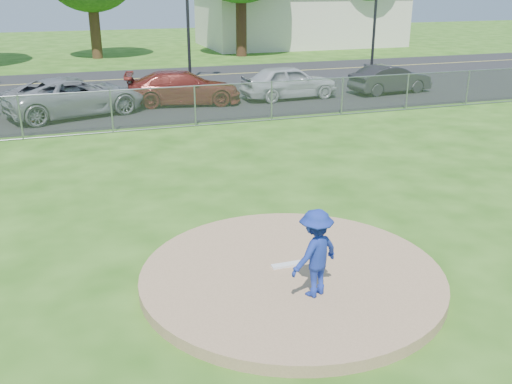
{
  "coord_description": "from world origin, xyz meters",
  "views": [
    {
      "loc": [
        -3.5,
        -8.38,
        5.04
      ],
      "look_at": [
        0.0,
        2.0,
        1.0
      ],
      "focal_mm": 40.0,
      "sensor_mm": 36.0,
      "label": 1
    }
  ],
  "objects_px": {
    "commercial_building": "(299,19)",
    "parked_car_darkred": "(184,88)",
    "parked_car_gray": "(75,96)",
    "traffic_signal_right": "(379,13)",
    "parked_car_charcoal": "(390,79)",
    "parked_car_pearl": "(289,82)",
    "traffic_cone": "(33,111)",
    "pitcher": "(315,253)"
  },
  "relations": [
    {
      "from": "commercial_building",
      "to": "pitcher",
      "type": "height_order",
      "value": "commercial_building"
    },
    {
      "from": "commercial_building",
      "to": "parked_car_gray",
      "type": "relative_size",
      "value": 3.0
    },
    {
      "from": "traffic_cone",
      "to": "parked_car_charcoal",
      "type": "bearing_deg",
      "value": 2.85
    },
    {
      "from": "traffic_cone",
      "to": "parked_car_charcoal",
      "type": "distance_m",
      "value": 16.18
    },
    {
      "from": "commercial_building",
      "to": "traffic_signal_right",
      "type": "relative_size",
      "value": 2.93
    },
    {
      "from": "commercial_building",
      "to": "parked_car_darkred",
      "type": "xyz_separation_m",
      "value": [
        -14.56,
        -21.84,
        -1.43
      ]
    },
    {
      "from": "commercial_building",
      "to": "traffic_signal_right",
      "type": "xyz_separation_m",
      "value": [
        -1.76,
        -16.0,
        1.2
      ]
    },
    {
      "from": "commercial_building",
      "to": "traffic_cone",
      "type": "height_order",
      "value": "commercial_building"
    },
    {
      "from": "parked_car_gray",
      "to": "traffic_signal_right",
      "type": "bearing_deg",
      "value": -87.31
    },
    {
      "from": "pitcher",
      "to": "traffic_cone",
      "type": "xyz_separation_m",
      "value": [
        -4.78,
        15.73,
        -0.55
      ]
    },
    {
      "from": "traffic_cone",
      "to": "parked_car_pearl",
      "type": "height_order",
      "value": "parked_car_pearl"
    },
    {
      "from": "traffic_signal_right",
      "to": "parked_car_gray",
      "type": "bearing_deg",
      "value": -159.08
    },
    {
      "from": "commercial_building",
      "to": "parked_car_charcoal",
      "type": "bearing_deg",
      "value": -101.58
    },
    {
      "from": "parked_car_gray",
      "to": "parked_car_charcoal",
      "type": "relative_size",
      "value": 1.37
    },
    {
      "from": "parked_car_gray",
      "to": "parked_car_pearl",
      "type": "bearing_deg",
      "value": -104.74
    },
    {
      "from": "traffic_cone",
      "to": "parked_car_charcoal",
      "type": "relative_size",
      "value": 0.19
    },
    {
      "from": "traffic_signal_right",
      "to": "parked_car_pearl",
      "type": "distance_m",
      "value": 10.32
    },
    {
      "from": "traffic_signal_right",
      "to": "traffic_cone",
      "type": "bearing_deg",
      "value": -159.4
    },
    {
      "from": "traffic_cone",
      "to": "commercial_building",
      "type": "bearing_deg",
      "value": 48.13
    },
    {
      "from": "pitcher",
      "to": "traffic_cone",
      "type": "relative_size",
      "value": 1.93
    },
    {
      "from": "parked_car_darkred",
      "to": "traffic_cone",
      "type": "bearing_deg",
      "value": 111.49
    },
    {
      "from": "parked_car_darkred",
      "to": "parked_car_pearl",
      "type": "bearing_deg",
      "value": -82.84
    },
    {
      "from": "pitcher",
      "to": "parked_car_charcoal",
      "type": "xyz_separation_m",
      "value": [
        11.38,
        16.53,
        -0.27
      ]
    },
    {
      "from": "pitcher",
      "to": "parked_car_charcoal",
      "type": "distance_m",
      "value": 20.07
    },
    {
      "from": "pitcher",
      "to": "parked_car_pearl",
      "type": "distance_m",
      "value": 17.93
    },
    {
      "from": "parked_car_charcoal",
      "to": "traffic_signal_right",
      "type": "bearing_deg",
      "value": -30.4
    },
    {
      "from": "commercial_building",
      "to": "pitcher",
      "type": "xyz_separation_m",
      "value": [
        -15.95,
        -38.86,
        -1.22
      ]
    },
    {
      "from": "commercial_building",
      "to": "pitcher",
      "type": "distance_m",
      "value": 42.02
    },
    {
      "from": "parked_car_darkred",
      "to": "parked_car_pearl",
      "type": "xyz_separation_m",
      "value": [
        4.86,
        -0.22,
        0.04
      ]
    },
    {
      "from": "traffic_signal_right",
      "to": "traffic_cone",
      "type": "xyz_separation_m",
      "value": [
        -18.97,
        -7.13,
        -2.97
      ]
    },
    {
      "from": "pitcher",
      "to": "parked_car_gray",
      "type": "bearing_deg",
      "value": -102.44
    },
    {
      "from": "commercial_building",
      "to": "parked_car_darkred",
      "type": "height_order",
      "value": "commercial_building"
    },
    {
      "from": "parked_car_gray",
      "to": "parked_car_charcoal",
      "type": "distance_m",
      "value": 14.54
    },
    {
      "from": "pitcher",
      "to": "parked_car_charcoal",
      "type": "relative_size",
      "value": 0.37
    },
    {
      "from": "traffic_cone",
      "to": "parked_car_pearl",
      "type": "xyz_separation_m",
      "value": [
        11.03,
        1.07,
        0.37
      ]
    },
    {
      "from": "pitcher",
      "to": "parked_car_gray",
      "type": "xyz_separation_m",
      "value": [
        -3.16,
        16.22,
        -0.17
      ]
    },
    {
      "from": "parked_car_gray",
      "to": "parked_car_charcoal",
      "type": "height_order",
      "value": "parked_car_gray"
    },
    {
      "from": "parked_car_darkred",
      "to": "commercial_building",
      "type": "bearing_deg",
      "value": -23.98
    },
    {
      "from": "traffic_cone",
      "to": "parked_car_darkred",
      "type": "bearing_deg",
      "value": 11.78
    },
    {
      "from": "traffic_signal_right",
      "to": "parked_car_gray",
      "type": "distance_m",
      "value": 18.76
    },
    {
      "from": "parked_car_darkred",
      "to": "parked_car_charcoal",
      "type": "height_order",
      "value": "parked_car_darkred"
    },
    {
      "from": "parked_car_gray",
      "to": "parked_car_charcoal",
      "type": "xyz_separation_m",
      "value": [
        14.54,
        0.31,
        -0.1
      ]
    }
  ]
}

